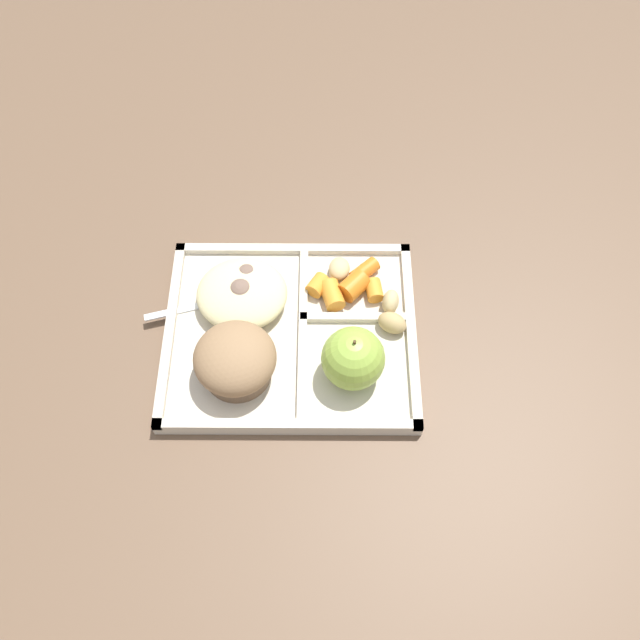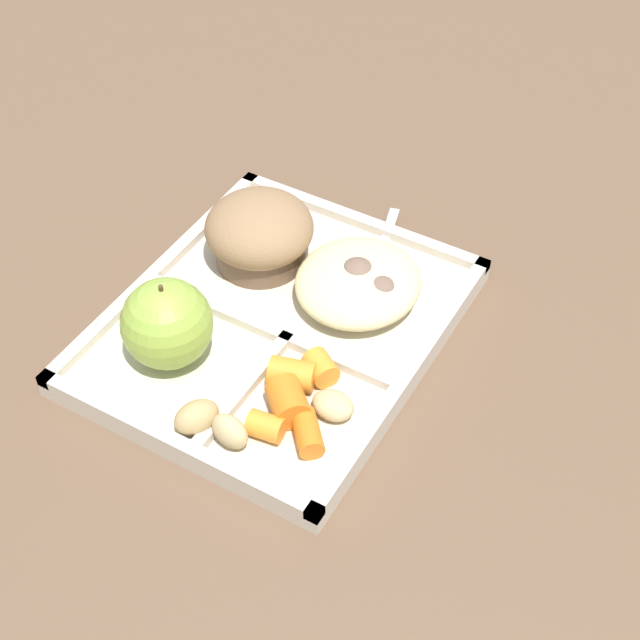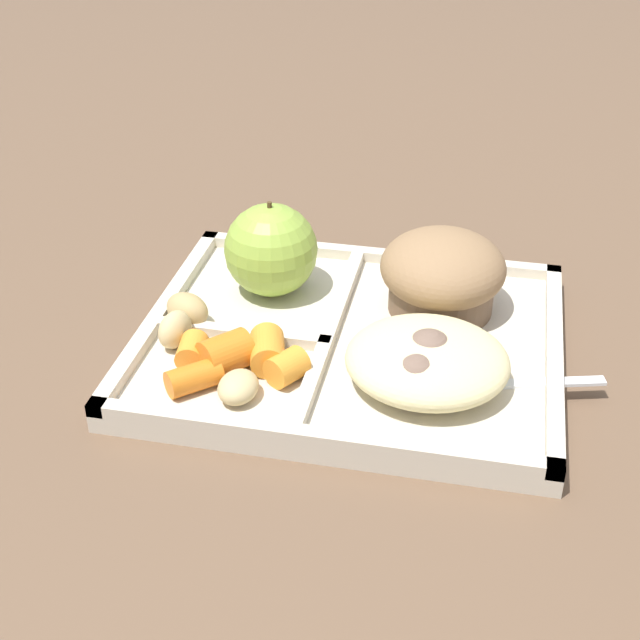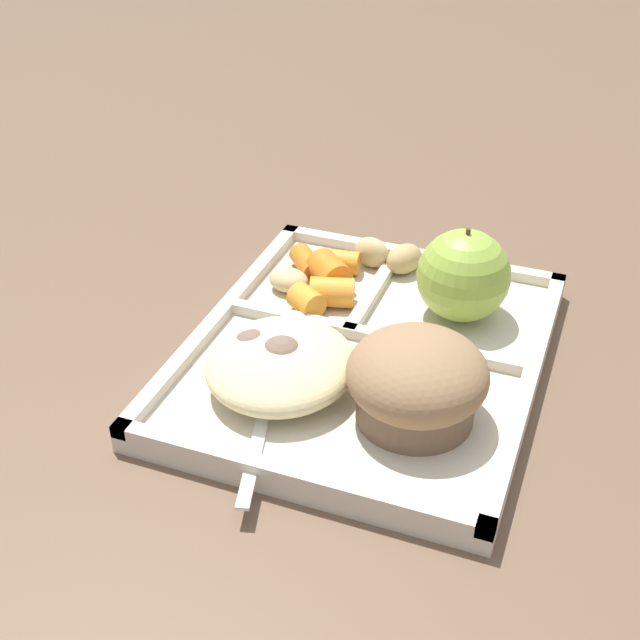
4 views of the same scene
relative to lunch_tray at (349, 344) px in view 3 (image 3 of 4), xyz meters
The scene contains 17 objects.
ground 0.01m from the lunch_tray, 10.01° to the left, with size 6.00×6.00×0.00m, color brown.
lunch_tray is the anchor object (origin of this frame).
green_apple 0.10m from the lunch_tray, 142.99° to the left, with size 0.07×0.07×0.08m.
bran_muffin 0.09m from the lunch_tray, 41.76° to the left, with size 0.09×0.09×0.06m.
carrot_slice_tilted 0.07m from the lunch_tray, 117.85° to the right, with size 0.02×0.02×0.03m, color orange.
carrot_slice_back 0.07m from the lunch_tray, 137.53° to the right, with size 0.02×0.02×0.04m, color orange.
carrot_slice_near_corner 0.12m from the lunch_tray, 151.98° to the right, with size 0.02×0.02×0.03m, color orange.
carrot_slice_edge 0.12m from the lunch_tray, 137.39° to the right, with size 0.02×0.02×0.04m, color orange.
carrot_slice_large 0.10m from the lunch_tray, 142.76° to the right, with size 0.03×0.03×0.03m, color orange.
potato_chunk_wedge 0.12m from the lunch_tray, behind, with size 0.04×0.03×0.02m, color tan.
potato_chunk_small 0.13m from the lunch_tray, 163.73° to the right, with size 0.03×0.02×0.03m, color tan.
potato_chunk_golden 0.11m from the lunch_tray, 124.07° to the right, with size 0.03×0.03×0.02m, color tan.
egg_noodle_pile 0.08m from the lunch_tray, 35.34° to the right, with size 0.11×0.10×0.04m, color beige.
meatball_back 0.09m from the lunch_tray, 49.78° to the right, with size 0.04×0.04×0.04m, color #755B4C.
meatball_side 0.07m from the lunch_tray, 34.61° to the right, with size 0.03×0.03×0.03m, color brown.
meatball_center 0.08m from the lunch_tray, 34.39° to the right, with size 0.04×0.04×0.04m, color #755B4C.
plastic_fork 0.11m from the lunch_tray, 20.62° to the right, with size 0.14×0.05×0.00m.
Camera 3 is at (0.09, -0.55, 0.38)m, focal length 51.52 mm.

